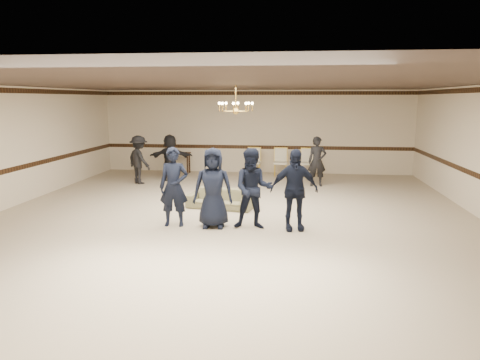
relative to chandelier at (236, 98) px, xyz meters
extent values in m
cube|color=tan|center=(0.00, -1.00, -2.88)|extent=(12.00, 14.00, 0.01)
cube|color=black|center=(0.00, -1.00, 0.33)|extent=(12.00, 14.00, 0.01)
cube|color=beige|center=(0.00, 6.00, -1.27)|extent=(12.00, 0.01, 3.20)
cube|color=beige|center=(0.00, -8.00, -1.27)|extent=(12.00, 0.01, 3.20)
cube|color=#34200F|center=(0.00, 5.99, -1.88)|extent=(12.00, 0.02, 0.14)
cube|color=#34200F|center=(0.00, 5.99, 0.21)|extent=(12.00, 0.02, 0.14)
imported|color=black|center=(-1.19, -1.74, -1.97)|extent=(0.69, 0.48, 1.80)
imported|color=black|center=(-0.29, -1.74, -1.97)|extent=(0.92, 0.63, 1.80)
imported|color=black|center=(0.61, -1.74, -1.97)|extent=(0.91, 0.73, 1.80)
imported|color=black|center=(1.51, -1.74, -1.97)|extent=(1.12, 0.64, 1.80)
imported|color=#6B6747|center=(-0.42, 0.03, -2.62)|extent=(1.83, 0.99, 0.51)
imported|color=black|center=(-3.74, 3.14, -2.05)|extent=(1.22, 1.13, 1.64)
imported|color=black|center=(-2.84, 3.84, -2.05)|extent=(1.57, 0.64, 1.64)
imported|color=black|center=(2.26, 3.44, -2.05)|extent=(0.63, 0.44, 1.64)
cube|color=black|center=(-3.00, 5.39, -2.46)|extent=(1.01, 0.49, 0.83)
camera|label=1|loc=(1.49, -11.36, -0.01)|focal=33.37mm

